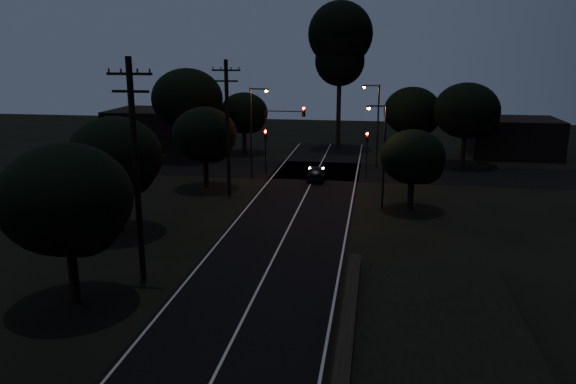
% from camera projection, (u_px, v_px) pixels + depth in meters
% --- Properties ---
extents(road_surface, '(60.00, 70.00, 0.03)m').
position_uv_depth(road_surface, '(303.00, 200.00, 42.94)').
color(road_surface, black).
rests_on(road_surface, ground).
extents(utility_pole_mid, '(2.20, 0.30, 11.00)m').
position_uv_depth(utility_pole_mid, '(136.00, 168.00, 26.99)').
color(utility_pole_mid, black).
rests_on(utility_pole_mid, ground).
extents(utility_pole_far, '(2.20, 0.30, 10.50)m').
position_uv_depth(utility_pole_far, '(228.00, 126.00, 43.31)').
color(utility_pole_far, black).
rests_on(utility_pole_far, ground).
extents(tree_left_b, '(5.83, 5.83, 7.41)m').
position_uv_depth(tree_left_b, '(69.00, 203.00, 24.52)').
color(tree_left_b, black).
rests_on(tree_left_b, ground).
extents(tree_left_c, '(5.80, 5.80, 7.33)m').
position_uv_depth(tree_left_c, '(117.00, 159.00, 34.47)').
color(tree_left_c, black).
rests_on(tree_left_c, ground).
extents(tree_left_d, '(5.29, 5.29, 6.71)m').
position_uv_depth(tree_left_d, '(206.00, 136.00, 45.76)').
color(tree_left_d, black).
rests_on(tree_left_d, ground).
extents(tree_far_nw, '(5.24, 5.24, 6.64)m').
position_uv_depth(tree_far_nw, '(245.00, 114.00, 61.14)').
color(tree_far_nw, black).
rests_on(tree_far_nw, ground).
extents(tree_far_w, '(7.33, 7.33, 9.34)m').
position_uv_depth(tree_far_w, '(189.00, 100.00, 57.58)').
color(tree_far_w, black).
rests_on(tree_far_w, ground).
extents(tree_far_ne, '(5.88, 5.88, 7.43)m').
position_uv_depth(tree_far_ne, '(414.00, 112.00, 58.28)').
color(tree_far_ne, black).
rests_on(tree_far_ne, ground).
extents(tree_far_e, '(6.38, 6.38, 8.10)m').
position_uv_depth(tree_far_e, '(469.00, 112.00, 54.53)').
color(tree_far_e, black).
rests_on(tree_far_e, ground).
extents(tree_right_a, '(4.57, 4.57, 5.81)m').
position_uv_depth(tree_right_a, '(415.00, 159.00, 39.60)').
color(tree_right_a, black).
rests_on(tree_right_a, ground).
extents(tall_pine, '(7.23, 7.23, 16.42)m').
position_uv_depth(tall_pine, '(340.00, 43.00, 62.65)').
color(tall_pine, black).
rests_on(tall_pine, ground).
extents(building_left, '(10.00, 8.00, 4.40)m').
position_uv_depth(building_left, '(156.00, 128.00, 65.37)').
color(building_left, black).
rests_on(building_left, ground).
extents(building_right, '(9.00, 7.00, 4.00)m').
position_uv_depth(building_right, '(513.00, 137.00, 60.33)').
color(building_right, black).
rests_on(building_right, ground).
extents(signal_left, '(0.28, 0.35, 4.10)m').
position_uv_depth(signal_left, '(266.00, 143.00, 51.40)').
color(signal_left, black).
rests_on(signal_left, ground).
extents(signal_right, '(0.28, 0.35, 4.10)m').
position_uv_depth(signal_right, '(367.00, 146.00, 50.01)').
color(signal_right, black).
rests_on(signal_right, ground).
extents(signal_mast, '(3.70, 0.35, 6.25)m').
position_uv_depth(signal_mast, '(284.00, 127.00, 50.77)').
color(signal_mast, black).
rests_on(signal_mast, ground).
extents(streetlight_a, '(1.66, 0.26, 8.00)m').
position_uv_depth(streetlight_a, '(253.00, 127.00, 49.16)').
color(streetlight_a, black).
rests_on(streetlight_a, ground).
extents(streetlight_b, '(1.66, 0.26, 8.00)m').
position_uv_depth(streetlight_b, '(376.00, 120.00, 53.29)').
color(streetlight_b, black).
rests_on(streetlight_b, ground).
extents(streetlight_c, '(1.46, 0.26, 7.50)m').
position_uv_depth(streetlight_c, '(382.00, 149.00, 39.90)').
color(streetlight_c, black).
rests_on(streetlight_c, ground).
extents(car, '(1.82, 3.88, 1.28)m').
position_uv_depth(car, '(316.00, 173.00, 49.48)').
color(car, black).
rests_on(car, ground).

